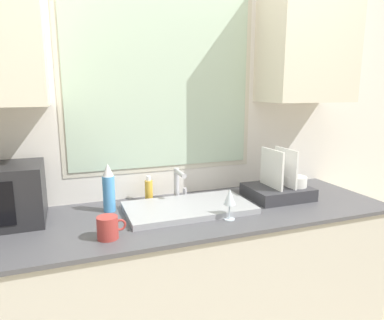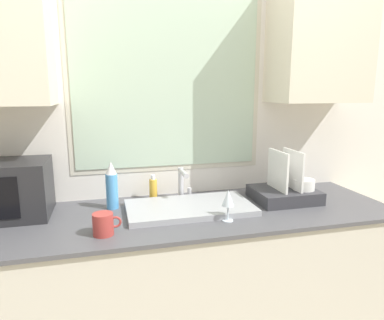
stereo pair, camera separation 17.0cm
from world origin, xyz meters
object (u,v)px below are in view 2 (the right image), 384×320
object	(u,v)px
faucet	(183,181)
spray_bottle	(112,186)
soap_bottle	(153,189)
mug_near_sink	(104,224)
dish_rack	(286,190)
microwave	(1,190)
wine_glass	(228,199)

from	to	relation	value
faucet	spray_bottle	world-z (taller)	spray_bottle
faucet	soap_bottle	xyz separation A→B (m)	(-0.16, 0.04, -0.05)
faucet	soap_bottle	world-z (taller)	faucet
spray_bottle	mug_near_sink	distance (m)	0.35
dish_rack	spray_bottle	distance (m)	0.97
faucet	microwave	bearing A→B (deg)	-176.58
mug_near_sink	wine_glass	bearing A→B (deg)	1.83
dish_rack	wine_glass	world-z (taller)	dish_rack
soap_bottle	mug_near_sink	world-z (taller)	soap_bottle
microwave	spray_bottle	distance (m)	0.53
microwave	soap_bottle	xyz separation A→B (m)	(0.76, 0.10, -0.08)
wine_glass	soap_bottle	bearing A→B (deg)	125.67
dish_rack	faucet	bearing A→B (deg)	163.79
dish_rack	wine_glass	size ratio (longest dim) A/B	2.24
faucet	microwave	size ratio (longest dim) A/B	0.41
spray_bottle	soap_bottle	size ratio (longest dim) A/B	1.75
spray_bottle	soap_bottle	bearing A→B (deg)	22.46
faucet	spray_bottle	xyz separation A→B (m)	(-0.40, -0.05, 0.01)
soap_bottle	faucet	bearing A→B (deg)	-14.71
microwave	spray_bottle	world-z (taller)	microwave
faucet	mug_near_sink	xyz separation A→B (m)	(-0.44, -0.40, -0.06)
dish_rack	mug_near_sink	distance (m)	1.04
soap_bottle	mug_near_sink	size ratio (longest dim) A/B	1.17
spray_bottle	wine_glass	xyz separation A→B (m)	(0.53, -0.32, -0.01)
soap_bottle	mug_near_sink	distance (m)	0.52
dish_rack	spray_bottle	world-z (taller)	dish_rack
soap_bottle	mug_near_sink	bearing A→B (deg)	-122.44
dish_rack	spray_bottle	bearing A→B (deg)	173.37
microwave	mug_near_sink	bearing A→B (deg)	-35.28
faucet	spray_bottle	bearing A→B (deg)	-172.43
dish_rack	soap_bottle	xyz separation A→B (m)	(-0.73, 0.21, 0.00)
dish_rack	wine_glass	bearing A→B (deg)	-153.69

